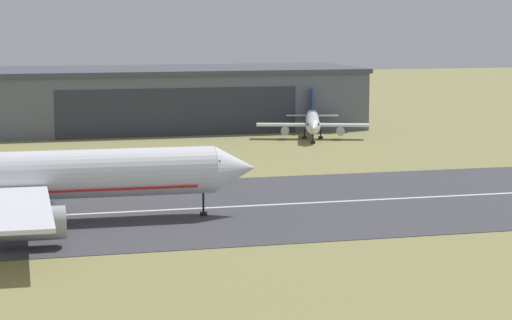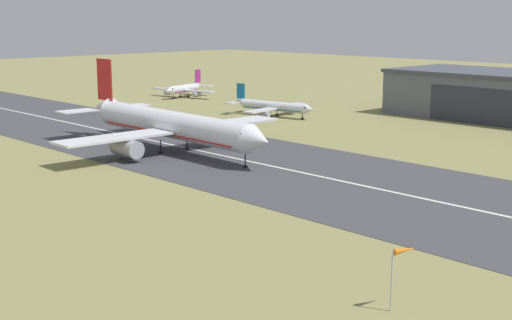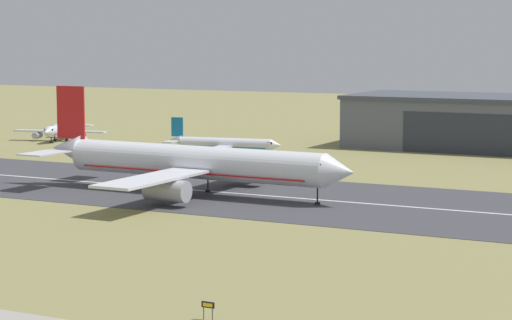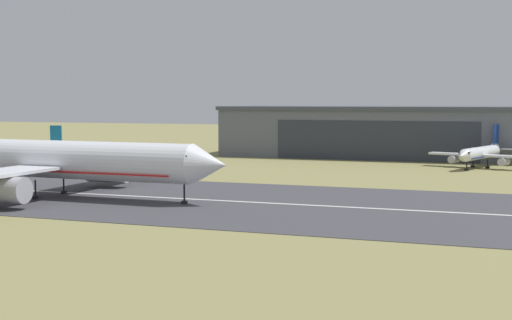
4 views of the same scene
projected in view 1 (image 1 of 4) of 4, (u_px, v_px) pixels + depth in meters
The scene contains 5 objects.
runway_strip at pixel (217, 208), 117.06m from camera, with size 447.48×40.75×0.06m, color #3D3D42.
runway_centreline at pixel (217, 207), 117.05m from camera, with size 402.73×0.70×0.01m, color silver.
hangar_building at pixel (166, 98), 200.34m from camera, with size 77.33×29.08×12.18m.
airplane_landing at pixel (1, 178), 106.41m from camera, with size 56.76×49.80×17.01m.
airplane_parked_west at pixel (313, 123), 183.80m from camera, with size 20.53×22.65×8.52m.
Camera 1 is at (-24.66, -7.98, 22.15)m, focal length 70.00 mm.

